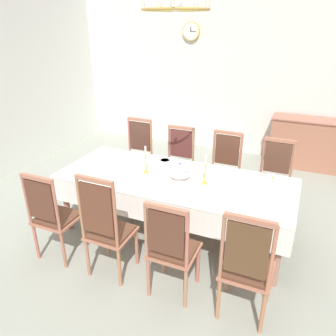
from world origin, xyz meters
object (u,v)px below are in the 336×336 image
chair_south_a (53,215)px  chair_south_d (247,266)px  bowl_near_right (263,177)px  chair_north_b (178,161)px  candlestick_west (146,162)px  soup_tureen (180,171)px  chandelier (176,8)px  bowl_near_left (165,161)px  sideboard (311,144)px  chair_north_a (137,154)px  mounted_clock (191,31)px  chair_north_c (224,169)px  chair_south_c (172,247)px  dining_table (174,183)px  chair_north_d (274,177)px  spoon_secondary (273,178)px  spoon_primary (159,159)px  chair_south_b (106,227)px  candlestick_east (205,173)px

chair_south_a → chair_south_d: 2.08m
bowl_near_right → chair_north_b: bearing=157.1°
chair_south_d → candlestick_west: size_ratio=3.27×
chair_north_b → soup_tureen: size_ratio=4.18×
candlestick_west → chandelier: chandelier is taller
chair_south_d → chandelier: chandelier is taller
bowl_near_left → sideboard: size_ratio=0.10×
chair_south_d → chair_north_a: bearing=137.4°
chair_south_a → mounted_clock: bearing=88.7°
chair_south_d → chair_north_c: bearing=109.8°
chair_south_a → bowl_near_right: size_ratio=6.21×
soup_tureen → sideboard: soup_tureen is taller
soup_tureen → bowl_near_left: 0.55m
chair_south_c → dining_table: bearing=111.0°
bowl_near_left → sideboard: 3.05m
dining_table → mounted_clock: (-0.94, 3.10, 1.59)m
chair_south_d → sideboard: 3.84m
chair_north_a → soup_tureen: chair_north_a is taller
bowl_near_left → bowl_near_right: 1.26m
candlestick_west → bowl_near_left: (0.07, 0.40, -0.12)m
chair_south_d → chandelier: 2.46m
chair_north_c → candlestick_west: 1.26m
chair_south_c → bowl_near_left: 1.53m
chair_south_d → chair_north_d: 1.91m
chair_north_c → candlestick_west: (-0.74, -0.96, 0.35)m
spoon_secondary → candlestick_west: bearing=-174.1°
bowl_near_right → spoon_primary: size_ratio=0.97×
chair_north_d → chandelier: (-1.06, -0.95, 2.02)m
chair_south_c → bowl_near_left: (-0.66, 1.35, 0.23)m
bowl_near_left → chandelier: chandelier is taller
chair_south_a → chair_south_c: bearing=0.0°
chair_north_d → chair_south_a: bearing=42.5°
chair_north_a → chair_south_b: 2.04m
dining_table → bowl_near_left: size_ratio=19.55×
chair_south_d → soup_tureen: chair_south_d is taller
dining_table → bowl_near_right: (0.96, 0.41, 0.09)m
soup_tureen → chair_north_d: bearing=44.1°
chair_south_a → spoon_primary: 1.53m
chandelier → bowl_near_left: bearing=126.7°
spoon_secondary → bowl_near_left: bearing=170.7°
chair_north_d → chandelier: chandelier is taller
chair_south_a → bowl_near_left: size_ratio=7.57×
chair_north_d → soup_tureen: size_ratio=4.18×
chair_south_b → chair_north_c: chair_south_b is taller
sideboard → spoon_primary: bearing=52.2°
dining_table → chair_north_a: (-1.03, 0.96, -0.13)m
chair_south_c → chandelier: (-0.37, 0.95, 2.02)m
chair_south_d → candlestick_west: 1.75m
chair_north_b → mounted_clock: 2.82m
soup_tureen → candlestick_east: (0.30, 0.00, 0.04)m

